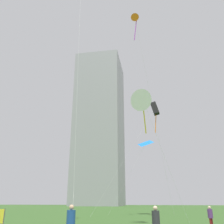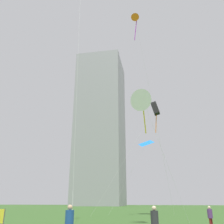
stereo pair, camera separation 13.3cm
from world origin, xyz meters
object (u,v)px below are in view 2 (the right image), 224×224
Objects in this scene: kite_flying_2 at (146,143)px; distant_highrise_0 at (101,128)px; kite_flying_0 at (155,109)px; person_standing_2 at (155,222)px; person_standing_0 at (210,216)px; person_standing_3 at (69,222)px; kite_flying_3 at (143,101)px; kite_flying_5 at (135,19)px.

distant_highrise_0 is at bearing 110.19° from kite_flying_2.
person_standing_2 is at bearing -89.31° from kite_flying_0.
person_standing_0 is 11.47m from person_standing_3.
kite_flying_3 is (-0.73, -12.24, -3.65)m from kite_flying_0.
person_standing_0 is 0.14× the size of kite_flying_2.
person_standing_2 is 4.12m from person_standing_3.
person_standing_0 is at bearing 124.95° from person_standing_2.
person_standing_3 is at bearing -94.08° from kite_flying_5.
person_standing_3 is 0.06× the size of kite_flying_5.
person_standing_0 is 0.13× the size of kite_flying_3.
person_standing_0 is 11.50m from kite_flying_3.
kite_flying_5 reaches higher than kite_flying_3.
person_standing_3 is 0.02× the size of distant_highrise_0.
kite_flying_0 reaches higher than person_standing_2.
kite_flying_5 is (-2.34, 17.92, 27.97)m from person_standing_2.
person_standing_0 is 22.74m from kite_flying_2.
kite_flying_5 is (-5.92, 10.83, 28.03)m from person_standing_0.
kite_flying_3 is at bearing 157.84° from person_standing_2.
distant_highrise_0 reaches higher than person_standing_3.
person_standing_3 is 117.50m from distant_highrise_0.
kite_flying_5 is (-1.35, 8.66, 17.71)m from kite_flying_3.
kite_flying_0 reaches higher than person_standing_3.
person_standing_3 is (-3.74, -1.74, 0.03)m from person_standing_2.
kite_flying_2 is 89.04m from distant_highrise_0.
kite_flying_5 is at bearing -120.21° from kite_flying_0.
kite_flying_5 reaches higher than person_standing_0.
person_standing_0 is 30.63m from kite_flying_5.
kite_flying_0 is 93.23m from distant_highrise_0.
distant_highrise_0 reaches higher than kite_flying_5.
kite_flying_2 is 20.03m from kite_flying_5.
kite_flying_3 is at bearing -74.64° from distant_highrise_0.
person_standing_2 is 0.06× the size of kite_flying_5.
distant_highrise_0 is (-27.74, 107.87, 37.43)m from person_standing_3.
person_standing_0 is at bearing -75.09° from kite_flying_0.
person_standing_3 is 0.14× the size of kite_flying_3.
kite_flying_5 is at bearing -90.55° from kite_flying_2.
distant_highrise_0 reaches higher than kite_flying_0.
kite_flying_0 is at bearing -125.98° from person_standing_0.
person_standing_3 is at bearing -92.99° from kite_flying_2.
kite_flying_0 reaches higher than kite_flying_2.
kite_flying_3 is at bearing -81.14° from kite_flying_5.
person_standing_2 is at bearing -85.16° from kite_flying_2.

